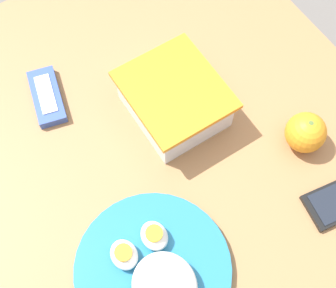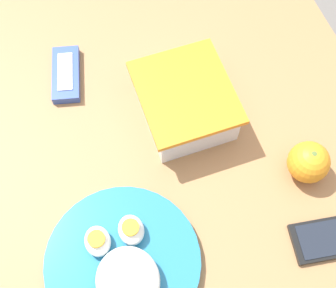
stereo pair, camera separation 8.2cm
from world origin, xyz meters
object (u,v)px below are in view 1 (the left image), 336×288
(rice_plate, at_px, (155,271))
(candy_bar, at_px, (47,97))
(orange_fruit, at_px, (306,132))
(food_container, at_px, (174,101))

(rice_plate, distance_m, candy_bar, 0.39)
(candy_bar, bearing_deg, orange_fruit, 46.66)
(food_container, xyz_separation_m, rice_plate, (0.24, -0.19, -0.02))
(food_container, distance_m, rice_plate, 0.30)
(rice_plate, relative_size, candy_bar, 1.94)
(food_container, relative_size, orange_fruit, 2.51)
(rice_plate, bearing_deg, food_container, 141.24)
(orange_fruit, relative_size, candy_bar, 0.56)
(orange_fruit, bearing_deg, food_container, -138.16)
(food_container, xyz_separation_m, orange_fruit, (0.18, 0.16, 0.00))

